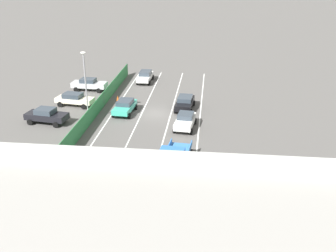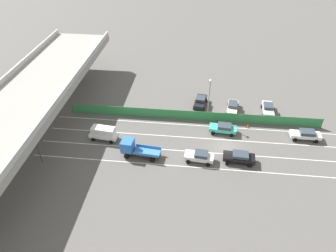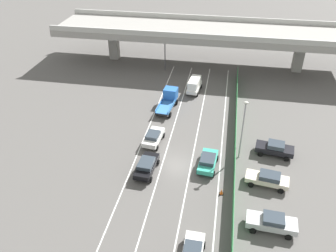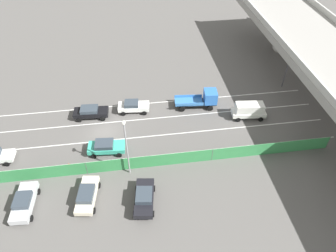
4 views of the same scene
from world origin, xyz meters
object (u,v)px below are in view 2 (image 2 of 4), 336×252
object	(u,v)px
flatbed_truck_blue	(134,148)
parked_sedan_cream	(233,107)
traffic_light	(40,136)
car_hatchback_white	(199,156)
parked_wagon_silver	(268,109)
parked_sedan_dark	(200,101)
car_van_white	(104,133)
street_lamp	(209,96)
car_sedan_black	(239,157)
traffic_cone	(248,126)
car_taxi_teal	(223,128)
car_sedan_white	(306,134)

from	to	relation	value
flatbed_truck_blue	parked_sedan_cream	world-z (taller)	flatbed_truck_blue
parked_sedan_cream	traffic_light	size ratio (longest dim) A/B	0.84
car_hatchback_white	parked_wagon_silver	xyz separation A→B (m)	(13.82, -11.69, 0.03)
flatbed_truck_blue	parked_sedan_dark	world-z (taller)	flatbed_truck_blue
car_hatchback_white	car_van_white	world-z (taller)	car_van_white
traffic_light	street_lamp	bearing A→B (deg)	-62.21
car_sedan_black	parked_wagon_silver	xyz separation A→B (m)	(13.39, -5.99, 0.02)
traffic_light	traffic_cone	world-z (taller)	traffic_light
flatbed_truck_blue	parked_sedan_dark	bearing A→B (deg)	-32.68
car_van_white	parked_wagon_silver	size ratio (longest dim) A/B	0.96
car_van_white	traffic_cone	distance (m)	23.67
traffic_cone	parked_sedan_dark	bearing A→B (deg)	53.57
car_van_white	parked_sedan_cream	size ratio (longest dim) A/B	0.96
car_taxi_teal	flatbed_truck_blue	distance (m)	15.01
car_sedan_white	traffic_light	world-z (taller)	traffic_light
parked_sedan_dark	traffic_cone	distance (m)	10.06
car_sedan_black	flatbed_truck_blue	xyz separation A→B (m)	(-0.16, 15.38, 0.40)
parked_sedan_cream	parked_sedan_dark	size ratio (longest dim) A/B	1.01
traffic_light	traffic_cone	bearing A→B (deg)	-70.60
car_hatchback_white	flatbed_truck_blue	xyz separation A→B (m)	(0.28, 9.68, 0.41)
parked_sedan_cream	traffic_light	world-z (taller)	traffic_light
traffic_light	car_hatchback_white	bearing A→B (deg)	-85.74
car_taxi_teal	parked_sedan_dark	size ratio (longest dim) A/B	0.95
traffic_light	parked_wagon_silver	bearing A→B (deg)	-65.64
car_taxi_teal	parked_sedan_cream	size ratio (longest dim) A/B	0.94
car_taxi_teal	traffic_cone	size ratio (longest dim) A/B	6.39
car_hatchback_white	street_lamp	bearing A→B (deg)	-5.64
flatbed_truck_blue	car_taxi_teal	bearing A→B (deg)	-62.52
car_sedan_white	flatbed_truck_blue	world-z (taller)	flatbed_truck_blue
street_lamp	car_sedan_black	bearing A→B (deg)	-155.80
car_sedan_white	parked_sedan_cream	xyz separation A→B (m)	(6.88, 11.03, -0.01)
car_sedan_white	car_van_white	distance (m)	31.89
flatbed_truck_blue	parked_sedan_cream	size ratio (longest dim) A/B	1.23
car_hatchback_white	car_taxi_teal	world-z (taller)	car_hatchback_white
flatbed_truck_blue	car_hatchback_white	bearing A→B (deg)	-91.65
parked_sedan_cream	traffic_light	bearing A→B (deg)	118.91
traffic_cone	parked_sedan_cream	bearing A→B (deg)	25.83
parked_wagon_silver	traffic_light	world-z (taller)	traffic_light
parked_sedan_cream	parked_wagon_silver	bearing A→B (deg)	-89.93
car_van_white	car_sedan_black	xyz separation A→B (m)	(-3.00, -20.85, -0.36)
car_sedan_white	car_sedan_black	bearing A→B (deg)	120.95
car_van_white	parked_sedan_dark	size ratio (longest dim) A/B	0.97
parked_wagon_silver	flatbed_truck_blue	bearing A→B (deg)	122.36
parked_wagon_silver	traffic_cone	xyz separation A→B (m)	(-4.80, 3.86, -0.58)
street_lamp	car_hatchback_white	bearing A→B (deg)	174.36
car_sedan_white	flatbed_truck_blue	bearing A→B (deg)	104.25
parked_sedan_dark	traffic_cone	xyz separation A→B (m)	(-5.96, -8.08, -0.59)
parked_sedan_cream	traffic_light	xyz separation A→B (m)	(-15.49, 28.06, 3.11)
car_taxi_teal	street_lamp	bearing A→B (deg)	35.90
car_van_white	street_lamp	distance (m)	18.10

